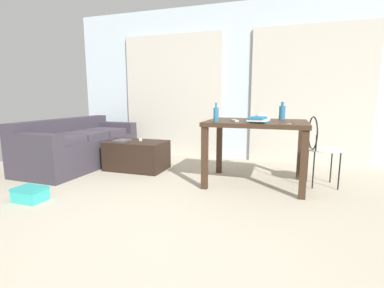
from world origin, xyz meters
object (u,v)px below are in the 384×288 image
at_px(bottle_near, 282,112).
at_px(tv_remote_on_table, 235,120).
at_px(scissors, 291,124).
at_px(coffee_table, 137,155).
at_px(shoebox, 30,194).
at_px(book_stack, 258,120).
at_px(wire_chair, 319,143).
at_px(magazine, 122,140).
at_px(tv_remote_primary, 140,139).
at_px(craft_table, 256,130).
at_px(bowl, 261,116).
at_px(bottle_far, 216,114).
at_px(couch, 79,146).

distance_m(bottle_near, tv_remote_on_table, 0.71).
xyz_separation_m(tv_remote_on_table, scissors, (0.63, -0.13, -0.01)).
height_order(coffee_table, tv_remote_on_table, tv_remote_on_table).
bearing_deg(shoebox, book_stack, 26.77).
xyz_separation_m(wire_chair, magazine, (-2.64, -0.07, -0.08)).
height_order(tv_remote_primary, shoebox, tv_remote_primary).
distance_m(craft_table, shoebox, 2.58).
xyz_separation_m(bowl, tv_remote_on_table, (-0.27, -0.36, -0.03)).
relative_size(book_stack, scissors, 3.17).
distance_m(book_stack, scissors, 0.35).
relative_size(bottle_near, scissors, 2.25).
bearing_deg(bottle_near, craft_table, -131.10).
relative_size(tv_remote_on_table, scissors, 1.71).
relative_size(book_stack, tv_remote_primary, 1.86).
height_order(craft_table, bottle_far, bottle_far).
distance_m(couch, book_stack, 2.80).
bearing_deg(scissors, couch, 172.99).
distance_m(wire_chair, magazine, 2.64).
bearing_deg(bowl, coffee_table, -178.37).
xyz_separation_m(bottle_far, bowl, (0.46, 0.51, -0.04)).
height_order(bottle_near, tv_remote_on_table, bottle_near).
height_order(bottle_far, bowl, bottle_far).
height_order(bowl, book_stack, bowl).
bearing_deg(tv_remote_primary, couch, 160.08).
distance_m(book_stack, tv_remote_primary, 1.87).
relative_size(magazine, shoebox, 0.79).
bearing_deg(scissors, shoebox, -157.17).
xyz_separation_m(tv_remote_on_table, tv_remote_primary, (-1.48, 0.42, -0.36)).
bearing_deg(couch, craft_table, -2.26).
relative_size(tv_remote_on_table, magazine, 0.70).
height_order(wire_chair, magazine, wire_chair).
distance_m(craft_table, magazine, 1.94).
bearing_deg(bowl, craft_table, -99.31).
bearing_deg(wire_chair, couch, -178.85).
bearing_deg(bottle_near, magazine, -174.35).
distance_m(bottle_near, shoebox, 3.03).
bearing_deg(coffee_table, scissors, -11.85).
xyz_separation_m(coffee_table, scissors, (2.11, -0.44, 0.57)).
bearing_deg(wire_chair, scissors, -126.21).
distance_m(craft_table, wire_chair, 0.75).
bearing_deg(coffee_table, couch, -176.18).
bearing_deg(scissors, tv_remote_on_table, 168.35).
xyz_separation_m(bowl, scissors, (0.35, -0.49, -0.04)).
bearing_deg(wire_chair, bowl, 176.10).
relative_size(scissors, shoebox, 0.32).
xyz_separation_m(bowl, book_stack, (0.01, -0.46, -0.01)).
relative_size(craft_table, bottle_near, 5.27).
xyz_separation_m(book_stack, tv_remote_on_table, (-0.28, 0.09, -0.02)).
bearing_deg(tv_remote_primary, magazine, -170.05).
xyz_separation_m(wire_chair, tv_remote_primary, (-2.44, 0.10, -0.08)).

